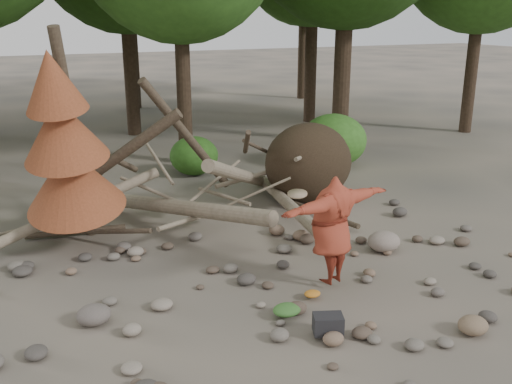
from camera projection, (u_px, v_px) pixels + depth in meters
name	position (u px, v px, depth m)	size (l,w,h in m)	color
ground	(297.00, 296.00, 9.54)	(120.00, 120.00, 0.00)	#514C44
deadfall_pile	(288.00, 168.00, 13.73)	(8.55, 5.24, 3.30)	#332619
dead_conifer	(66.00, 148.00, 10.61)	(2.06, 2.16, 4.35)	#4C3F30
bush_mid	(194.00, 156.00, 16.46)	(1.40, 1.40, 1.12)	#2F651D
bush_right	(334.00, 140.00, 17.34)	(2.00, 2.00, 1.60)	#3B7725
frisbee_thrower	(332.00, 230.00, 9.60)	(2.41, 1.32, 1.93)	#983522
backpack	(328.00, 328.00, 8.31)	(0.43, 0.29, 0.29)	black
cloth_green	(287.00, 313.00, 8.84)	(0.45, 0.37, 0.17)	#366829
cloth_orange	(312.00, 296.00, 9.41)	(0.28, 0.23, 0.10)	#C17421
boulder_front_right	(473.00, 325.00, 8.38)	(0.45, 0.41, 0.27)	#7F674F
boulder_mid_right	(384.00, 241.00, 11.28)	(0.66, 0.60, 0.40)	gray
boulder_mid_left	(94.00, 315.00, 8.64)	(0.52, 0.47, 0.31)	#625952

